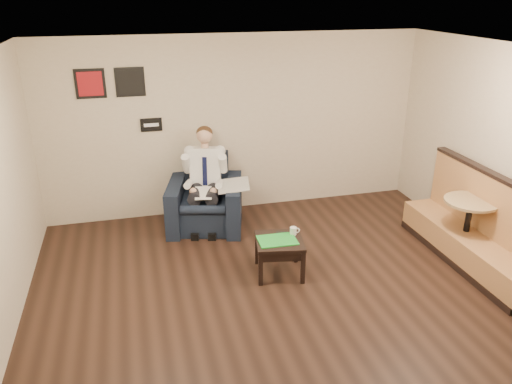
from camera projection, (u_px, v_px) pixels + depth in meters
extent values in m
plane|color=black|center=(294.00, 310.00, 5.70)|extent=(6.00, 6.00, 0.00)
cube|color=beige|center=(235.00, 125.00, 7.85)|extent=(6.00, 0.02, 2.80)
cube|color=white|center=(302.00, 59.00, 4.63)|extent=(6.00, 6.00, 0.02)
cube|color=black|center=(151.00, 125.00, 7.50)|extent=(0.32, 0.02, 0.20)
cube|color=#A5141B|center=(90.00, 84.00, 7.06)|extent=(0.42, 0.03, 0.42)
cube|color=black|center=(130.00, 82.00, 7.19)|extent=(0.42, 0.03, 0.42)
cube|color=black|center=(205.00, 194.00, 7.53)|extent=(1.31, 1.31, 1.05)
cube|color=white|center=(203.00, 193.00, 7.25)|extent=(0.30, 0.38, 0.01)
cube|color=silver|center=(234.00, 185.00, 7.35)|extent=(0.56, 0.65, 0.01)
cube|color=black|center=(279.00, 256.00, 6.35)|extent=(0.68, 0.68, 0.48)
cube|color=green|center=(277.00, 240.00, 6.24)|extent=(0.49, 0.36, 0.01)
cylinder|color=white|center=(293.00, 231.00, 6.37)|extent=(0.10, 0.10, 0.10)
cube|color=black|center=(282.00, 233.00, 6.42)|extent=(0.17, 0.12, 0.01)
cube|color=#A87341|center=(473.00, 221.00, 6.49)|extent=(0.56, 2.37, 1.21)
cylinder|color=#9D8055|center=(466.00, 230.00, 6.64)|extent=(0.87, 0.87, 0.85)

